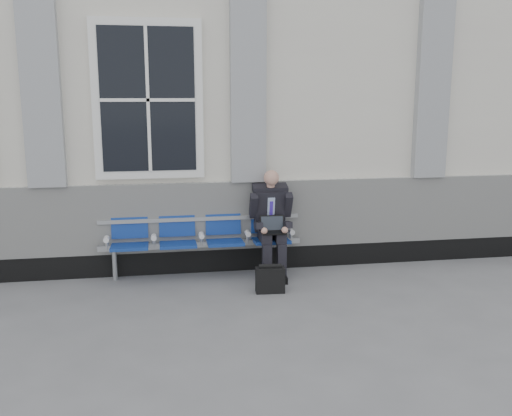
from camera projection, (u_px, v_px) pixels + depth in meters
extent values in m
plane|color=slate|center=(120.00, 318.00, 6.02)|extent=(70.00, 70.00, 0.00)
cube|color=silver|center=(128.00, 108.00, 8.98)|extent=(14.00, 4.00, 4.20)
cube|color=black|center=(127.00, 264.00, 7.41)|extent=(14.00, 0.10, 0.30)
cube|color=silver|center=(125.00, 219.00, 7.28)|extent=(14.00, 0.08, 0.90)
cube|color=#95979A|center=(41.00, 87.00, 6.79)|extent=(0.45, 0.14, 2.40)
cube|color=#95979A|center=(248.00, 88.00, 7.20)|extent=(0.45, 0.14, 2.40)
cube|color=#95979A|center=(433.00, 88.00, 7.61)|extent=(0.45, 0.14, 2.40)
cube|color=white|center=(148.00, 100.00, 7.04)|extent=(1.35, 0.10, 1.95)
cube|color=black|center=(148.00, 100.00, 6.99)|extent=(1.15, 0.02, 1.75)
cube|color=#9EA0A3|center=(201.00, 244.00, 7.35)|extent=(2.60, 0.07, 0.07)
cube|color=#9EA0A3|center=(200.00, 219.00, 7.40)|extent=(2.60, 0.05, 0.05)
cylinder|color=#9EA0A3|center=(115.00, 265.00, 7.21)|extent=(0.06, 0.06, 0.39)
cylinder|color=#9EA0A3|center=(284.00, 257.00, 7.57)|extent=(0.06, 0.06, 0.39)
cube|color=navy|center=(130.00, 247.00, 7.12)|extent=(0.46, 0.42, 0.07)
cube|color=navy|center=(130.00, 223.00, 7.27)|extent=(0.46, 0.10, 0.40)
cube|color=navy|center=(178.00, 245.00, 7.22)|extent=(0.46, 0.42, 0.07)
cube|color=navy|center=(177.00, 221.00, 7.37)|extent=(0.46, 0.10, 0.40)
cube|color=navy|center=(225.00, 242.00, 7.32)|extent=(0.46, 0.42, 0.07)
cube|color=navy|center=(223.00, 219.00, 7.47)|extent=(0.46, 0.10, 0.40)
cube|color=navy|center=(271.00, 240.00, 7.41)|extent=(0.46, 0.42, 0.07)
cube|color=navy|center=(268.00, 218.00, 7.57)|extent=(0.46, 0.10, 0.40)
cylinder|color=white|center=(106.00, 239.00, 7.08)|extent=(0.07, 0.12, 0.07)
cylinder|color=white|center=(154.00, 237.00, 7.18)|extent=(0.07, 0.12, 0.07)
cylinder|color=white|center=(201.00, 235.00, 7.27)|extent=(0.07, 0.12, 0.07)
cylinder|color=white|center=(248.00, 233.00, 7.37)|extent=(0.07, 0.12, 0.07)
cylinder|color=white|center=(291.00, 232.00, 7.47)|extent=(0.07, 0.12, 0.07)
cube|color=black|center=(268.00, 279.00, 7.14)|extent=(0.11, 0.25, 0.08)
cube|color=black|center=(282.00, 279.00, 7.17)|extent=(0.11, 0.25, 0.08)
cube|color=black|center=(267.00, 262.00, 7.16)|extent=(0.12, 0.12, 0.47)
cube|color=black|center=(282.00, 262.00, 7.18)|extent=(0.12, 0.12, 0.47)
cube|color=black|center=(265.00, 236.00, 7.30)|extent=(0.14, 0.42, 0.13)
cube|color=black|center=(279.00, 236.00, 7.32)|extent=(0.14, 0.42, 0.13)
cube|color=black|center=(270.00, 210.00, 7.43)|extent=(0.40, 0.33, 0.59)
cube|color=#AABFE0|center=(271.00, 210.00, 7.32)|extent=(0.10, 0.09, 0.33)
cube|color=#4529C2|center=(271.00, 211.00, 7.31)|extent=(0.04, 0.08, 0.28)
cube|color=black|center=(270.00, 189.00, 7.35)|extent=(0.45, 0.23, 0.13)
cylinder|color=tan|center=(271.00, 184.00, 7.29)|extent=(0.10, 0.10, 0.09)
sphere|color=tan|center=(271.00, 178.00, 7.22)|extent=(0.20, 0.20, 0.20)
cube|color=black|center=(254.00, 206.00, 7.30)|extent=(0.10, 0.27, 0.35)
cube|color=black|center=(288.00, 205.00, 7.36)|extent=(0.10, 0.27, 0.35)
cube|color=black|center=(258.00, 226.00, 7.18)|extent=(0.09, 0.29, 0.13)
cube|color=black|center=(287.00, 225.00, 7.23)|extent=(0.09, 0.29, 0.13)
sphere|color=tan|center=(264.00, 231.00, 7.07)|extent=(0.08, 0.08, 0.08)
sphere|color=tan|center=(285.00, 230.00, 7.11)|extent=(0.08, 0.08, 0.08)
cube|color=black|center=(273.00, 233.00, 7.17)|extent=(0.31, 0.22, 0.02)
cube|color=black|center=(272.00, 223.00, 7.26)|extent=(0.31, 0.09, 0.20)
cube|color=black|center=(272.00, 223.00, 7.25)|extent=(0.28, 0.07, 0.17)
cube|color=black|center=(270.00, 280.00, 6.77)|extent=(0.35, 0.16, 0.31)
cylinder|color=black|center=(270.00, 266.00, 6.73)|extent=(0.27, 0.07, 0.05)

